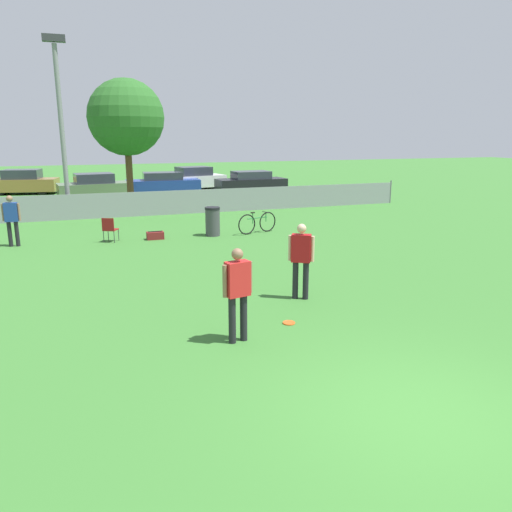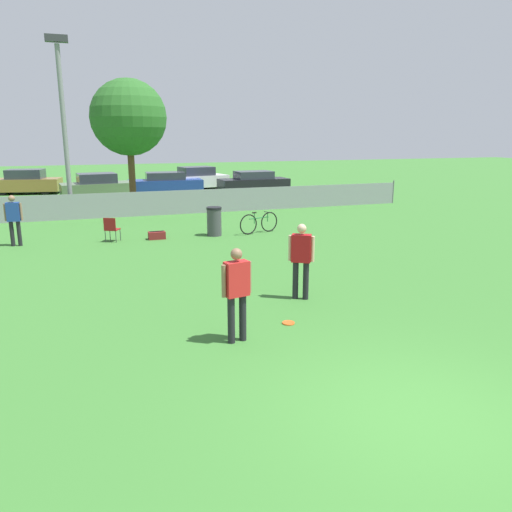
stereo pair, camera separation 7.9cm
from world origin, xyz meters
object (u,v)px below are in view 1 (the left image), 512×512
Objects in this scene: bicycle_sideline at (257,223)px; folding_chair_sideline at (110,228)px; frisbee_disc at (289,323)px; gear_bag_sideline at (155,235)px; parked_car_white at (194,179)px; player_defender_red at (238,288)px; parked_car_blue at (163,183)px; trash_bin at (213,221)px; parked_car_tan at (23,182)px; light_pole at (60,112)px; parked_car_olive at (95,187)px; spectator_in_blue at (12,217)px; tree_near_pole at (126,118)px; parked_car_dark at (251,182)px; player_thrower_red at (301,256)px.

folding_chair_sideline is at bearing 161.51° from bicycle_sideline.
frisbee_disc is 0.43× the size of gear_bag_sideline.
frisbee_disc is 0.06× the size of parked_car_white.
player_defender_red is 2.01× the size of folding_chair_sideline.
folding_chair_sideline is at bearing 178.48° from gear_bag_sideline.
bicycle_sideline is 14.31m from parked_car_blue.
parked_car_tan is at bearing 114.64° from trash_bin.
gear_bag_sideline is 0.13× the size of parked_car_blue.
light_pole is 1.83× the size of parked_car_olive.
light_pole is 4.49× the size of spectator_in_blue.
parked_car_olive is at bearing 107.46° from tree_near_pole.
bicycle_sideline is at bearing 56.50° from player_defender_red.
parked_car_blue is (-1.14, 14.26, 0.26)m from bicycle_sideline.
parked_car_dark is at bearing 65.25° from trash_bin.
bicycle_sideline is 0.37× the size of parked_car_dark.
parked_car_tan is (-9.34, 16.76, 0.33)m from bicycle_sideline.
parked_car_olive is (-1.54, 21.87, -0.28)m from player_defender_red.
light_pole is 16.12m from player_defender_red.
parked_car_blue reaches higher than frisbee_disc.
spectator_in_blue is at bearing 159.63° from bicycle_sideline.
frisbee_disc is 21.57m from parked_car_olive.
tree_near_pole is (2.86, 1.63, -0.16)m from light_pole.
spectator_in_blue reaches higher than parked_car_white.
frisbee_disc is 0.05× the size of parked_car_blue.
parked_car_olive is (3.04, 11.95, -0.26)m from spectator_in_blue.
parked_car_tan reaches higher than parked_car_dark.
light_pole is at bearing -65.52° from parked_car_tan.
bicycle_sideline is at bearing -63.93° from tree_near_pole.
player_defender_red reaches higher than gear_bag_sideline.
tree_near_pole is 3.72× the size of bicycle_sideline.
parked_car_white reaches higher than parked_car_blue.
player_thrower_red reaches higher than frisbee_disc.
trash_bin is (0.86, 8.95, 0.51)m from frisbee_disc.
parked_car_olive is at bearing -154.01° from parked_car_blue.
spectator_in_blue reaches higher than bicycle_sideline.
player_thrower_red is 1.63× the size of trash_bin.
parked_car_white is (9.52, 15.19, -0.26)m from spectator_in_blue.
player_defender_red is at bearing -67.64° from parked_car_tan.
gear_bag_sideline is (-1.22, 9.01, 0.12)m from frisbee_disc.
spectator_in_blue is 15.46m from parked_car_blue.
player_defender_red is 2.92× the size of gear_bag_sideline.
folding_chair_sideline is (-1.55, 9.54, -0.50)m from player_defender_red.
gear_bag_sideline is (4.56, -0.42, -0.84)m from spectator_in_blue.
parked_car_white is (4.97, 15.61, 0.58)m from gear_bag_sideline.
light_pole is 13.00m from parked_car_white.
parked_car_olive is 4.50m from parked_car_blue.
spectator_in_blue reaches higher than folding_chair_sideline.
player_thrower_red is 1.03× the size of bicycle_sideline.
folding_chair_sideline is (-1.51, -7.55, -3.87)m from tree_near_pole.
bicycle_sideline is (8.33, -0.58, -0.58)m from spectator_in_blue.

